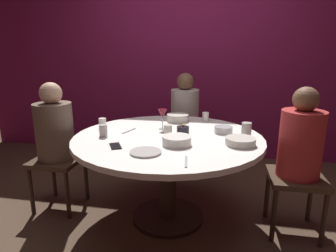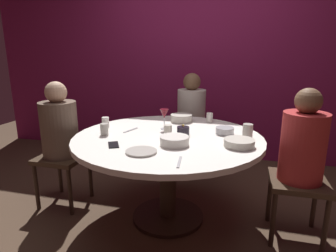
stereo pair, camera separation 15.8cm
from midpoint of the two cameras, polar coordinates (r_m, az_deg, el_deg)
The scene contains 21 objects.
ground_plane at distance 2.58m, azimuth 1.84°, elevation -17.77°, with size 8.00×8.00×0.00m, color #4C3828.
back_wall at distance 3.83m, azimuth 7.82°, elevation 13.22°, with size 6.00×0.10×2.60m, color maroon.
dining_table at distance 2.31m, azimuth 1.96°, elevation -5.05°, with size 1.50×1.50×0.73m.
seated_diner_left at distance 2.67m, azimuth -19.29°, elevation -0.87°, with size 0.40×0.40×1.14m.
seated_diner_back at distance 3.27m, azimuth 6.07°, elevation 2.76°, with size 0.40×0.40×1.16m.
seated_diner_right at distance 2.29m, azimuth 27.10°, elevation -4.15°, with size 0.40×0.40×1.14m.
candle_holder at distance 2.28m, azimuth 5.02°, elevation -1.02°, with size 0.10×0.10×0.09m.
wine_glass at distance 2.44m, azimuth 1.09°, elevation 2.28°, with size 0.08×0.08×0.18m.
dinner_plate at distance 1.89m, azimuth -2.97°, elevation -5.15°, with size 0.21×0.21×0.01m, color #B2ADA3.
cell_phone at distance 2.06m, azimuth -8.70°, elevation -3.75°, with size 0.07×0.14×0.01m, color black.
bowl_serving_large at distance 2.38m, azimuth 13.15°, elevation -0.93°, with size 0.15×0.15×0.05m, color #B7B7BC.
bowl_salad_center at distance 2.04m, azimuth 3.51°, elevation -2.95°, with size 0.21×0.21×0.06m, color silver.
bowl_small_white at distance 2.74m, azimuth 4.41°, elevation 1.59°, with size 0.21×0.21×0.07m, color beige.
bowl_sauce_side at distance 2.09m, azimuth 16.15°, elevation -3.28°, with size 0.22×0.22×0.05m, color beige.
cup_near_candle at distance 2.75m, azimuth 9.94°, elevation 1.69°, with size 0.06×0.06×0.09m, color silver.
cup_by_left_diner at distance 2.31m, azimuth 17.53°, elevation -0.97°, with size 0.08×0.08×0.11m, color #B2ADA3.
cup_by_right_diner at distance 2.56m, azimuth -10.67°, elevation 0.72°, with size 0.06×0.06×0.09m, color silver.
cup_center_front at distance 2.25m, azimuth 1.91°, elevation -0.93°, with size 0.06×0.06×0.09m, color beige.
cup_far_edge at distance 2.31m, azimuth -10.72°, elevation -0.69°, with size 0.06×0.06×0.10m, color #B2ADA3.
fork_near_plate at distance 1.73m, azimuth 4.90°, elevation -7.21°, with size 0.02×0.18×0.01m, color #B7B7BC.
knife_near_plate at distance 2.43m, azimuth -5.63°, elevation -0.84°, with size 0.02×0.18×0.01m, color #B7B7BC.
Camera 2 is at (0.56, -2.11, 1.37)m, focal length 30.50 mm.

